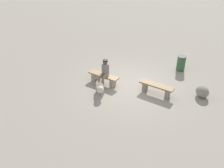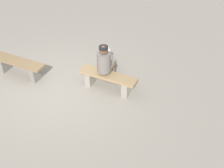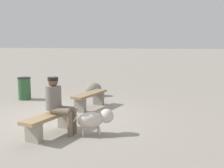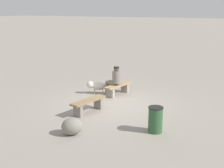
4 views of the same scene
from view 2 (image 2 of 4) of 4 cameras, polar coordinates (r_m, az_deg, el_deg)
name	(u,v)px [view 2 (image 2 of 4)]	position (r m, az deg, el deg)	size (l,w,h in m)	color
ground	(57,91)	(8.17, -10.17, -1.35)	(210.00, 210.00, 0.06)	gray
bench_left	(19,65)	(8.77, -16.81, 3.31)	(1.56, 0.61, 0.47)	gray
bench_right	(108,79)	(7.91, -0.74, 0.91)	(1.56, 0.62, 0.45)	gray
seated_person	(105,62)	(7.78, -1.30, 4.00)	(0.36, 0.67, 1.25)	slate
dog	(108,58)	(8.68, -0.74, 4.91)	(0.62, 0.80, 0.55)	beige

